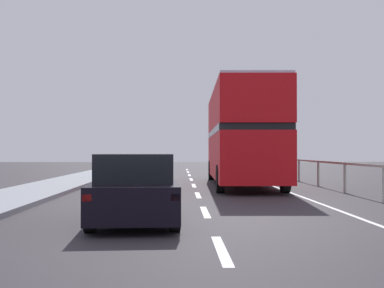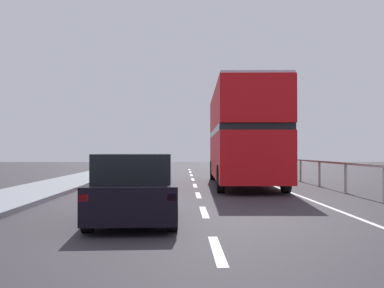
{
  "view_description": "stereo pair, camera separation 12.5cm",
  "coord_description": "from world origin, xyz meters",
  "views": [
    {
      "loc": [
        -0.64,
        -10.91,
        1.49
      ],
      "look_at": [
        -0.24,
        5.05,
        1.71
      ],
      "focal_mm": 47.98,
      "sensor_mm": 36.0,
      "label": 1
    },
    {
      "loc": [
        -0.51,
        -10.91,
        1.49
      ],
      "look_at": [
        -0.24,
        5.05,
        1.71
      ],
      "focal_mm": 47.98,
      "sensor_mm": 36.0,
      "label": 2
    }
  ],
  "objects": [
    {
      "name": "bridge_side_railing",
      "position": [
        5.29,
        9.0,
        0.88
      ],
      "size": [
        0.1,
        42.0,
        1.09
      ],
      "color": "#B6BCAE",
      "rests_on": "ground"
    },
    {
      "name": "lane_paint_markings",
      "position": [
        1.99,
        8.94,
        0.0
      ],
      "size": [
        3.51,
        46.0,
        0.01
      ],
      "color": "silver",
      "rests_on": "ground"
    },
    {
      "name": "double_decker_bus_red",
      "position": [
        2.09,
        11.41,
        2.24
      ],
      "size": [
        2.84,
        11.38,
        4.16
      ],
      "rotation": [
        0.0,
        0.0,
        -0.02
      ],
      "color": "red",
      "rests_on": "ground"
    },
    {
      "name": "hatchback_car_near",
      "position": [
        -1.56,
        -0.13,
        0.68
      ],
      "size": [
        1.93,
        4.23,
        1.43
      ],
      "rotation": [
        0.0,
        0.0,
        0.05
      ],
      "color": "black",
      "rests_on": "ground"
    },
    {
      "name": "ground_plane",
      "position": [
        0.0,
        0.0,
        -0.05
      ],
      "size": [
        74.54,
        120.0,
        0.1
      ],
      "primitive_type": "cube",
      "color": "#2F2B30"
    }
  ]
}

